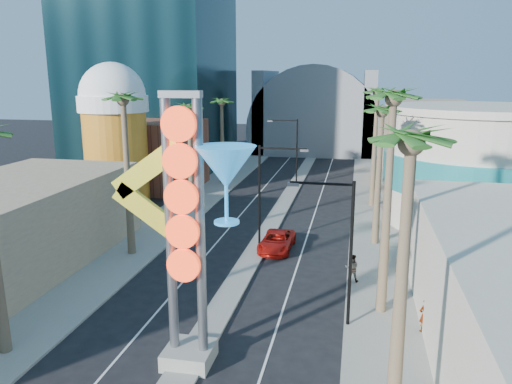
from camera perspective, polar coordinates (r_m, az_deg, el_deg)
name	(u,v)px	position (r m, az deg, el deg)	size (l,w,h in m)	color
sidewalk_west	(202,196)	(56.12, -6.19, -0.40)	(5.00, 100.00, 0.15)	gray
sidewalk_east	(376,204)	(53.61, 13.57, -1.34)	(5.00, 100.00, 0.15)	gray
median	(290,193)	(56.94, 3.89, -0.16)	(1.60, 84.00, 0.15)	gray
brick_filler_west	(156,155)	(60.35, -11.32, 4.17)	(10.00, 10.00, 8.00)	brown
filler_east	(429,143)	(66.03, 19.12, 5.34)	(10.00, 20.00, 10.00)	#9E7D66
beer_mug	(115,129)	(53.10, -15.85, 6.92)	(7.00, 7.00, 14.50)	orange
turquoise_building	(479,166)	(48.80, 24.10, 2.68)	(16.60, 16.60, 10.60)	beige
canopy	(316,127)	(89.67, 6.88, 7.39)	(22.00, 16.00, 22.00)	slate
neon_sign	(202,214)	(21.71, -6.18, -2.52)	(6.53, 2.60, 12.55)	gray
streetlight_0	(266,186)	(38.44, 1.20, 0.73)	(3.79, 0.25, 8.00)	black
streetlight_1	(293,144)	(61.99, 4.20, 5.44)	(3.79, 0.25, 8.00)	black
streetlight_2	(342,240)	(26.29, 9.81, -5.48)	(3.45, 0.25, 8.00)	black
palm_1	(123,110)	(36.80, -14.91, 9.10)	(2.40, 2.40, 12.70)	brown
palm_2	(189,114)	(49.81, -7.65, 8.81)	(2.40, 2.40, 11.20)	brown
palm_3	(222,107)	(61.25, -3.95, 9.68)	(2.40, 2.40, 11.20)	brown
palm_4	(410,162)	(17.25, 17.20, 3.34)	(2.40, 2.40, 12.20)	brown
palm_5	(393,113)	(27.06, 15.37, 8.71)	(2.40, 2.40, 13.20)	brown
palm_6	(382,119)	(39.11, 14.18, 8.04)	(2.40, 2.40, 11.70)	brown
palm_7	(377,100)	(51.02, 13.68, 10.17)	(2.40, 2.40, 12.70)	brown
red_pickup	(277,241)	(38.63, 2.39, -5.65)	(2.34, 5.07, 1.41)	#B3140D
pedestrian_a	(425,315)	(27.96, 18.74, -13.19)	(0.67, 0.44, 1.83)	gray
pedestrian_b	(352,268)	(33.07, 10.91, -8.53)	(0.89, 0.69, 1.83)	gray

